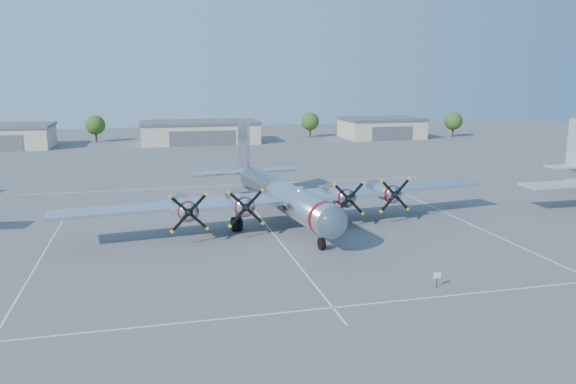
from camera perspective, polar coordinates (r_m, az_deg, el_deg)
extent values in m
plane|color=#5A5A5C|center=(60.60, -1.99, -3.66)|extent=(260.00, 260.00, 0.00)
cube|color=silver|center=(55.53, -23.78, -6.10)|extent=(0.15, 40.00, 0.01)
cube|color=silver|center=(55.90, -0.93, -4.96)|extent=(0.15, 40.00, 0.01)
cube|color=silver|center=(64.31, 18.58, -3.37)|extent=(0.15, 40.00, 0.01)
cube|color=silver|center=(40.48, 4.58, -11.63)|extent=(60.00, 0.15, 0.01)
cube|color=silver|center=(84.61, -5.48, 0.70)|extent=(60.00, 0.15, 0.01)
cube|color=beige|center=(143.74, -27.18, 4.93)|extent=(22.00, 14.00, 4.80)
cube|color=beige|center=(140.40, -8.95, 5.93)|extent=(28.00, 14.00, 4.80)
cube|color=slate|center=(140.16, -8.99, 7.03)|extent=(28.60, 14.60, 0.60)
cube|color=slate|center=(133.47, -8.68, 5.39)|extent=(15.40, 0.20, 3.60)
cube|color=beige|center=(152.20, 9.46, 6.35)|extent=(20.00, 14.00, 4.80)
cube|color=slate|center=(151.98, 9.50, 7.36)|extent=(20.60, 14.60, 0.60)
cube|color=slate|center=(145.83, 10.55, 5.85)|extent=(11.00, 0.20, 3.60)
cylinder|color=#382619|center=(148.52, -18.91, 5.37)|extent=(0.50, 0.50, 2.80)
sphere|color=#224213|center=(148.27, -18.98, 6.46)|extent=(4.80, 4.80, 4.80)
cylinder|color=#382619|center=(151.87, 2.26, 6.10)|extent=(0.50, 0.50, 2.80)
sphere|color=#224213|center=(151.62, 2.27, 7.17)|extent=(4.80, 4.80, 4.80)
cylinder|color=#382619|center=(159.49, 16.39, 5.91)|extent=(0.50, 0.50, 2.80)
sphere|color=#224213|center=(159.26, 16.45, 6.92)|extent=(4.80, 4.80, 4.80)
cylinder|color=black|center=(45.27, 14.89, -8.81)|extent=(0.07, 0.07, 0.91)
cube|color=white|center=(45.09, 14.92, -8.20)|extent=(0.63, 0.05, 0.46)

